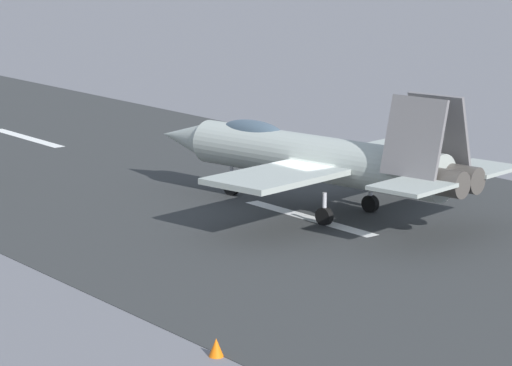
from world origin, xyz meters
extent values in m
plane|color=slate|center=(0.00, 0.00, 0.00)|extent=(400.00, 400.00, 0.00)
cube|color=#303233|center=(0.00, 0.00, 0.01)|extent=(240.00, 26.00, 0.02)
cube|color=white|center=(0.07, 0.00, 0.02)|extent=(8.00, 0.70, 0.00)
cube|color=white|center=(25.86, 0.00, 0.02)|extent=(8.00, 0.70, 0.00)
cylinder|color=#9DA59E|center=(0.78, -0.99, 2.40)|extent=(13.28, 4.18, 2.00)
cone|color=#9DA59E|center=(8.75, 0.37, 2.40)|extent=(3.27, 2.18, 1.70)
ellipsoid|color=#3F5160|center=(4.43, -0.37, 3.15)|extent=(3.73, 1.69, 1.10)
cylinder|color=#47423D|center=(-5.95, -1.58, 2.40)|extent=(2.35, 1.46, 1.10)
cylinder|color=#47423D|center=(-5.76, -2.67, 2.40)|extent=(2.35, 1.46, 1.10)
cube|color=#9DA59E|center=(-0.84, 2.56, 2.30)|extent=(4.29, 6.04, 0.24)
cube|color=#9DA59E|center=(0.43, -4.88, 2.30)|extent=(4.29, 6.04, 0.24)
cube|color=#9DA59E|center=(-6.26, 0.24, 2.50)|extent=(2.84, 3.16, 0.16)
cube|color=#9DA59E|center=(-5.45, -4.49, 2.50)|extent=(2.84, 3.16, 0.16)
cube|color=slate|center=(-5.01, -1.07, 4.10)|extent=(2.72, 1.37, 3.14)
cube|color=slate|center=(-4.71, -2.84, 4.10)|extent=(2.72, 1.37, 3.14)
cylinder|color=silver|center=(5.76, -0.14, 0.70)|extent=(0.18, 0.18, 1.40)
cylinder|color=black|center=(5.76, -0.14, 0.38)|extent=(0.80, 0.42, 0.76)
cylinder|color=silver|center=(-1.26, 0.28, 0.70)|extent=(0.18, 0.18, 1.40)
cylinder|color=black|center=(-1.26, 0.28, 0.38)|extent=(0.80, 0.42, 0.76)
cylinder|color=silver|center=(-0.72, -2.87, 0.70)|extent=(0.18, 0.18, 1.40)
cylinder|color=black|center=(-0.72, -2.87, 0.38)|extent=(0.80, 0.42, 0.76)
cone|color=orange|center=(-11.17, 13.15, 0.28)|extent=(0.44, 0.44, 0.55)
camera|label=1|loc=(-37.46, 32.30, 11.99)|focal=83.34mm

